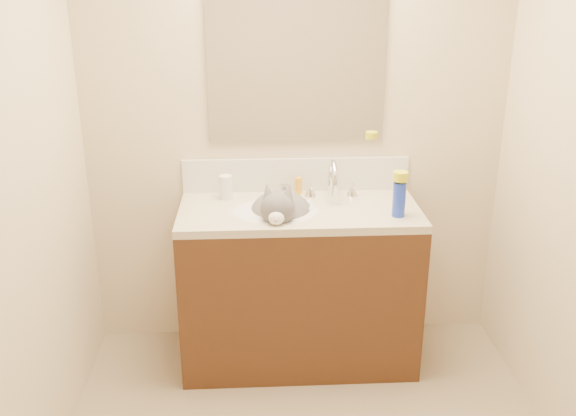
{
  "coord_description": "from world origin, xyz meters",
  "views": [
    {
      "loc": [
        -0.22,
        -2.01,
        1.99
      ],
      "look_at": [
        -0.06,
        0.92,
        0.88
      ],
      "focal_mm": 40.0,
      "sensor_mm": 36.0,
      "label": 1
    }
  ],
  "objects": [
    {
      "name": "vanity_cabinet",
      "position": [
        0.0,
        0.97,
        0.41
      ],
      "size": [
        1.2,
        0.55,
        0.82
      ],
      "primitive_type": "cube",
      "color": "#3F2211",
      "rests_on": "ground"
    },
    {
      "name": "room_shell",
      "position": [
        0.0,
        0.0,
        1.49
      ],
      "size": [
        2.24,
        2.54,
        2.52
      ],
      "color": "beige",
      "rests_on": "ground"
    },
    {
      "name": "basin",
      "position": [
        -0.12,
        0.94,
        0.79
      ],
      "size": [
        0.45,
        0.36,
        0.14
      ],
      "primitive_type": "ellipsoid",
      "color": "silver",
      "rests_on": "vanity_cabinet"
    },
    {
      "name": "counter_slab",
      "position": [
        0.0,
        0.97,
        0.84
      ],
      "size": [
        1.2,
        0.55,
        0.04
      ],
      "primitive_type": "cube",
      "color": "#C1B397",
      "rests_on": "vanity_cabinet"
    },
    {
      "name": "faucet",
      "position": [
        0.18,
        1.11,
        0.95
      ],
      "size": [
        0.28,
        0.2,
        0.21
      ],
      "color": "silver",
      "rests_on": "counter_slab"
    },
    {
      "name": "backsplash",
      "position": [
        0.0,
        1.24,
        0.95
      ],
      "size": [
        1.2,
        0.02,
        0.18
      ],
      "primitive_type": "cube",
      "color": "silver",
      "rests_on": "counter_slab"
    },
    {
      "name": "pill_label",
      "position": [
        -0.37,
        1.14,
        0.91
      ],
      "size": [
        0.07,
        0.07,
        0.04
      ],
      "primitive_type": "cylinder",
      "rotation": [
        0.0,
        0.0,
        0.08
      ],
      "color": "orange",
      "rests_on": "pill_bottle"
    },
    {
      "name": "toothbrush",
      "position": [
        0.05,
        1.0,
        0.87
      ],
      "size": [
        0.02,
        0.14,
        0.01
      ],
      "primitive_type": "cube",
      "rotation": [
        0.0,
        0.0,
        -0.06
      ],
      "color": "silver",
      "rests_on": "counter_slab"
    },
    {
      "name": "spray_can",
      "position": [
        0.47,
        0.84,
        0.94
      ],
      "size": [
        0.08,
        0.08,
        0.17
      ],
      "primitive_type": "cylinder",
      "rotation": [
        0.0,
        0.0,
        -0.24
      ],
      "color": "#1B34C2",
      "rests_on": "counter_slab"
    },
    {
      "name": "silver_jar",
      "position": [
        -0.07,
        1.17,
        0.89
      ],
      "size": [
        0.06,
        0.06,
        0.06
      ],
      "primitive_type": "cylinder",
      "rotation": [
        0.0,
        0.0,
        -0.16
      ],
      "color": "#B7B7BC",
      "rests_on": "counter_slab"
    },
    {
      "name": "cat",
      "position": [
        -0.09,
        0.95,
        0.84
      ],
      "size": [
        0.36,
        0.46,
        0.34
      ],
      "rotation": [
        0.0,
        0.0,
        -0.14
      ],
      "color": "#545154",
      "rests_on": "basin"
    },
    {
      "name": "pill_bottle",
      "position": [
        -0.37,
        1.14,
        0.92
      ],
      "size": [
        0.07,
        0.07,
        0.12
      ],
      "primitive_type": "cylinder",
      "rotation": [
        0.0,
        0.0,
        0.08
      ],
      "color": "silver",
      "rests_on": "counter_slab"
    },
    {
      "name": "mirror",
      "position": [
        0.0,
        1.24,
        1.54
      ],
      "size": [
        0.9,
        0.02,
        0.8
      ],
      "primitive_type": "cube",
      "color": "white",
      "rests_on": "room_shell"
    },
    {
      "name": "amber_bottle",
      "position": [
        0.01,
        1.19,
        0.9
      ],
      "size": [
        0.05,
        0.05,
        0.09
      ],
      "primitive_type": "cylinder",
      "rotation": [
        0.0,
        0.0,
        0.43
      ],
      "color": "gold",
      "rests_on": "counter_slab"
    },
    {
      "name": "toothbrush_head",
      "position": [
        0.05,
        1.0,
        0.87
      ],
      "size": [
        0.02,
        0.03,
        0.02
      ],
      "primitive_type": "cube",
      "rotation": [
        0.0,
        0.0,
        -0.06
      ],
      "color": "#63A2D2",
      "rests_on": "counter_slab"
    },
    {
      "name": "spray_cap",
      "position": [
        0.47,
        0.84,
        1.06
      ],
      "size": [
        0.09,
        0.09,
        0.04
      ],
      "primitive_type": "cylinder",
      "rotation": [
        0.0,
        0.0,
        -0.24
      ],
      "color": "yellow",
      "rests_on": "spray_can"
    }
  ]
}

